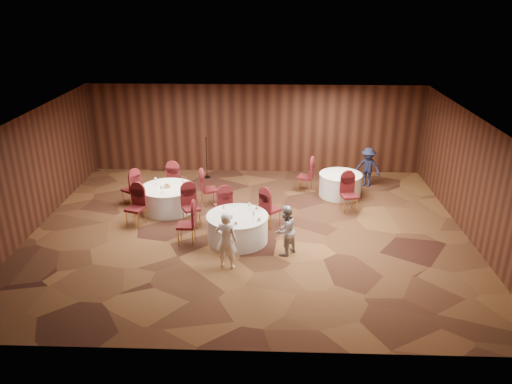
{
  "coord_description": "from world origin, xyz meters",
  "views": [
    {
      "loc": [
        0.65,
        -12.51,
        6.29
      ],
      "look_at": [
        0.2,
        0.2,
        1.1
      ],
      "focal_mm": 35.0,
      "sensor_mm": 36.0,
      "label": 1
    }
  ],
  "objects_px": {
    "table_left": "(168,198)",
    "table_main": "(237,228)",
    "table_right": "(340,185)",
    "man_c": "(368,167)",
    "woman_b": "(285,230)",
    "woman_a": "(226,240)",
    "mic_stand": "(207,166)"
  },
  "relations": [
    {
      "from": "table_main",
      "to": "woman_a",
      "type": "distance_m",
      "value": 1.45
    },
    {
      "from": "table_main",
      "to": "table_left",
      "type": "xyz_separation_m",
      "value": [
        -2.26,
        1.95,
        0.0
      ]
    },
    {
      "from": "table_right",
      "to": "mic_stand",
      "type": "relative_size",
      "value": 0.93
    },
    {
      "from": "table_main",
      "to": "table_left",
      "type": "distance_m",
      "value": 2.98
    },
    {
      "from": "table_right",
      "to": "table_main",
      "type": "bearing_deg",
      "value": -133.45
    },
    {
      "from": "table_main",
      "to": "man_c",
      "type": "xyz_separation_m",
      "value": [
        4.14,
        4.19,
        0.3
      ]
    },
    {
      "from": "table_left",
      "to": "table_main",
      "type": "bearing_deg",
      "value": -40.7
    },
    {
      "from": "table_right",
      "to": "man_c",
      "type": "distance_m",
      "value": 1.39
    },
    {
      "from": "table_left",
      "to": "table_right",
      "type": "distance_m",
      "value": 5.56
    },
    {
      "from": "mic_stand",
      "to": "woman_a",
      "type": "xyz_separation_m",
      "value": [
        1.27,
        -6.21,
        0.31
      ]
    },
    {
      "from": "table_right",
      "to": "woman_b",
      "type": "relative_size",
      "value": 1.03
    },
    {
      "from": "table_left",
      "to": "woman_a",
      "type": "height_order",
      "value": "woman_a"
    },
    {
      "from": "table_main",
      "to": "table_right",
      "type": "relative_size",
      "value": 1.19
    },
    {
      "from": "table_left",
      "to": "man_c",
      "type": "bearing_deg",
      "value": 19.27
    },
    {
      "from": "woman_a",
      "to": "man_c",
      "type": "relative_size",
      "value": 1.08
    },
    {
      "from": "mic_stand",
      "to": "table_left",
      "type": "bearing_deg",
      "value": -106.12
    },
    {
      "from": "table_right",
      "to": "man_c",
      "type": "height_order",
      "value": "man_c"
    },
    {
      "from": "mic_stand",
      "to": "woman_b",
      "type": "distance_m",
      "value": 6.12
    },
    {
      "from": "mic_stand",
      "to": "man_c",
      "type": "xyz_separation_m",
      "value": [
        5.58,
        -0.63,
        0.26
      ]
    },
    {
      "from": "woman_b",
      "to": "table_main",
      "type": "bearing_deg",
      "value": -77.31
    },
    {
      "from": "table_left",
      "to": "man_c",
      "type": "distance_m",
      "value": 6.79
    },
    {
      "from": "table_main",
      "to": "woman_b",
      "type": "bearing_deg",
      "value": -28.58
    },
    {
      "from": "man_c",
      "to": "table_main",
      "type": "bearing_deg",
      "value": -108.13
    },
    {
      "from": "table_main",
      "to": "table_left",
      "type": "relative_size",
      "value": 1.01
    },
    {
      "from": "table_right",
      "to": "mic_stand",
      "type": "height_order",
      "value": "mic_stand"
    },
    {
      "from": "table_main",
      "to": "man_c",
      "type": "distance_m",
      "value": 5.9
    },
    {
      "from": "mic_stand",
      "to": "woman_b",
      "type": "xyz_separation_m",
      "value": [
        2.69,
        -5.5,
        0.25
      ]
    },
    {
      "from": "table_main",
      "to": "woman_b",
      "type": "height_order",
      "value": "woman_b"
    },
    {
      "from": "mic_stand",
      "to": "woman_a",
      "type": "height_order",
      "value": "mic_stand"
    },
    {
      "from": "table_left",
      "to": "woman_b",
      "type": "relative_size",
      "value": 1.23
    },
    {
      "from": "table_left",
      "to": "man_c",
      "type": "xyz_separation_m",
      "value": [
        6.41,
        2.24,
        0.3
      ]
    },
    {
      "from": "table_left",
      "to": "woman_b",
      "type": "xyz_separation_m",
      "value": [
        3.52,
        -2.63,
        0.29
      ]
    }
  ]
}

